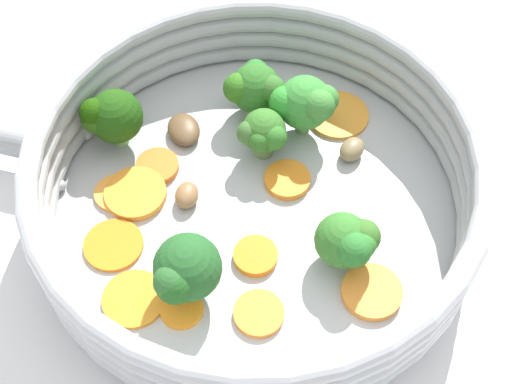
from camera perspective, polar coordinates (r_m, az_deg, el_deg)
name	(u,v)px	position (r m, az deg, el deg)	size (l,w,h in m)	color
ground_plane	(256,217)	(0.52, 0.00, -2.00)	(4.00, 4.00, 0.00)	silver
skillet	(256,211)	(0.51, 0.00, -1.50)	(0.29, 0.29, 0.02)	#B2B5B7
skillet_rim_wall	(256,179)	(0.48, 0.00, 1.03)	(0.31, 0.31, 0.06)	#B6B8BE
skillet_rivet_left	(87,134)	(0.55, -13.38, 4.52)	(0.01, 0.01, 0.01)	#B7B7B7
skillet_rivet_right	(60,185)	(0.53, -15.43, 0.52)	(0.01, 0.01, 0.01)	#B3B0B6
carrot_slice_0	(135,193)	(0.51, -9.62, -0.12)	(0.04, 0.04, 0.01)	orange
carrot_slice_1	(116,193)	(0.52, -11.11, -0.08)	(0.03, 0.03, 0.00)	#F69B3C
carrot_slice_2	(114,245)	(0.49, -11.33, -4.18)	(0.04, 0.04, 0.00)	orange
carrot_slice_3	(259,313)	(0.46, 0.23, -9.70)	(0.03, 0.03, 0.00)	orange
carrot_slice_4	(338,115)	(0.56, 6.56, 6.15)	(0.05, 0.05, 0.00)	orange
carrot_slice_5	(134,299)	(0.47, -9.74, -8.43)	(0.04, 0.04, 0.00)	orange
carrot_slice_6	(372,292)	(0.47, 9.24, -7.90)	(0.04, 0.04, 0.01)	orange
carrot_slice_7	(284,176)	(0.52, 2.22, 1.26)	(0.03, 0.03, 0.01)	orange
carrot_slice_8	(157,166)	(0.53, -7.90, 2.05)	(0.03, 0.03, 0.01)	orange
carrot_slice_9	(182,309)	(0.46, -5.97, -9.29)	(0.03, 0.03, 0.00)	orange
carrot_slice_10	(256,256)	(0.48, -0.04, -5.13)	(0.03, 0.03, 0.01)	orange
broccoli_floret_0	(255,87)	(0.54, -0.09, 8.37)	(0.04, 0.04, 0.04)	#82AC69
broccoli_floret_1	(263,134)	(0.51, 0.56, 4.70)	(0.04, 0.04, 0.04)	#698954
broccoli_floret_2	(111,117)	(0.52, -11.53, 5.93)	(0.04, 0.04, 0.05)	#7FB26E
broccoli_floret_3	(184,272)	(0.44, -5.75, -6.37)	(0.04, 0.05, 0.05)	#8CA76F
broccoli_floret_4	(349,242)	(0.46, 7.42, -3.96)	(0.04, 0.04, 0.04)	#7CA454
broccoli_floret_5	(305,103)	(0.52, 3.98, 7.11)	(0.05, 0.04, 0.05)	#709B56
mushroom_piece_0	(184,129)	(0.54, -5.81, 5.00)	(0.03, 0.02, 0.01)	brown
mushroom_piece_1	(187,195)	(0.50, -5.56, -0.25)	(0.02, 0.02, 0.01)	olive
mushroom_piece_2	(352,149)	(0.53, 7.68, 3.40)	(0.02, 0.02, 0.01)	olive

